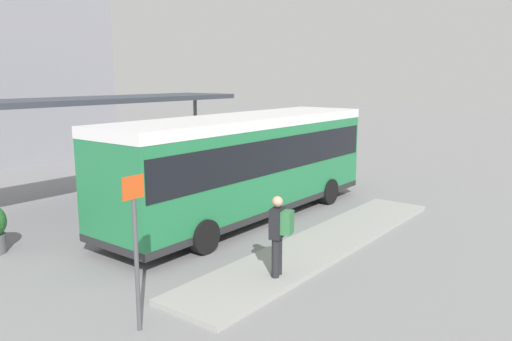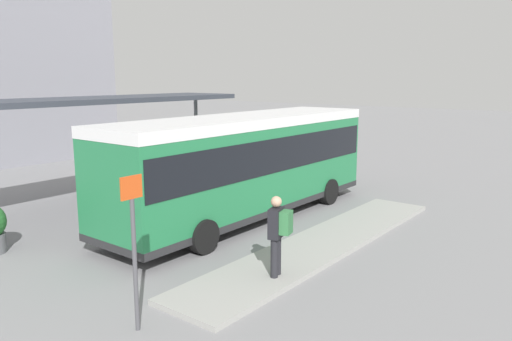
{
  "view_description": "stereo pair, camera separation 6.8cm",
  "coord_description": "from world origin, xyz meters",
  "px_view_note": "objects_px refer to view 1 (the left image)",
  "views": [
    {
      "loc": [
        -11.96,
        -9.66,
        4.43
      ],
      "look_at": [
        0.52,
        0.0,
        1.47
      ],
      "focal_mm": 35.0,
      "sensor_mm": 36.0,
      "label": 1
    },
    {
      "loc": [
        -11.91,
        -9.71,
        4.43
      ],
      "look_at": [
        0.52,
        0.0,
        1.47
      ],
      "focal_mm": 35.0,
      "sensor_mm": 36.0,
      "label": 2
    }
  ],
  "objects_px": {
    "pedestrian_waiting": "(279,231)",
    "bicycle_orange": "(302,159)",
    "platform_sign": "(136,246)",
    "bicycle_red": "(275,156)",
    "bicycle_green": "(289,158)",
    "bicycle_blue": "(315,161)",
    "city_bus": "(246,159)"
  },
  "relations": [
    {
      "from": "bicycle_blue",
      "to": "bicycle_green",
      "type": "bearing_deg",
      "value": 177.05
    },
    {
      "from": "bicycle_blue",
      "to": "bicycle_orange",
      "type": "xyz_separation_m",
      "value": [
        -0.03,
        0.77,
        0.03
      ]
    },
    {
      "from": "city_bus",
      "to": "bicycle_orange",
      "type": "bearing_deg",
      "value": 21.85
    },
    {
      "from": "bicycle_green",
      "to": "platform_sign",
      "type": "bearing_deg",
      "value": -62.61
    },
    {
      "from": "bicycle_orange",
      "to": "bicycle_green",
      "type": "relative_size",
      "value": 1.03
    },
    {
      "from": "pedestrian_waiting",
      "to": "platform_sign",
      "type": "xyz_separation_m",
      "value": [
        -3.29,
        0.71,
        0.41
      ]
    },
    {
      "from": "city_bus",
      "to": "pedestrian_waiting",
      "type": "relative_size",
      "value": 5.75
    },
    {
      "from": "bicycle_orange",
      "to": "bicycle_blue",
      "type": "bearing_deg",
      "value": 1.6
    },
    {
      "from": "bicycle_orange",
      "to": "bicycle_red",
      "type": "bearing_deg",
      "value": -174.73
    },
    {
      "from": "pedestrian_waiting",
      "to": "platform_sign",
      "type": "distance_m",
      "value": 3.39
    },
    {
      "from": "bicycle_orange",
      "to": "platform_sign",
      "type": "height_order",
      "value": "platform_sign"
    },
    {
      "from": "pedestrian_waiting",
      "to": "bicycle_green",
      "type": "height_order",
      "value": "pedestrian_waiting"
    },
    {
      "from": "city_bus",
      "to": "bicycle_orange",
      "type": "xyz_separation_m",
      "value": [
        8.95,
        3.63,
        -1.53
      ]
    },
    {
      "from": "pedestrian_waiting",
      "to": "bicycle_red",
      "type": "relative_size",
      "value": 1.03
    },
    {
      "from": "pedestrian_waiting",
      "to": "bicycle_red",
      "type": "height_order",
      "value": "pedestrian_waiting"
    },
    {
      "from": "platform_sign",
      "to": "bicycle_red",
      "type": "bearing_deg",
      "value": 27.72
    },
    {
      "from": "pedestrian_waiting",
      "to": "bicycle_red",
      "type": "bearing_deg",
      "value": -69.85
    },
    {
      "from": "bicycle_orange",
      "to": "platform_sign",
      "type": "distance_m",
      "value": 17.09
    },
    {
      "from": "bicycle_blue",
      "to": "platform_sign",
      "type": "relative_size",
      "value": 0.56
    },
    {
      "from": "city_bus",
      "to": "bicycle_orange",
      "type": "height_order",
      "value": "city_bus"
    },
    {
      "from": "bicycle_red",
      "to": "platform_sign",
      "type": "relative_size",
      "value": 0.63
    },
    {
      "from": "bicycle_blue",
      "to": "bicycle_red",
      "type": "relative_size",
      "value": 0.9
    },
    {
      "from": "bicycle_blue",
      "to": "bicycle_orange",
      "type": "distance_m",
      "value": 0.77
    },
    {
      "from": "bicycle_blue",
      "to": "bicycle_red",
      "type": "height_order",
      "value": "bicycle_red"
    },
    {
      "from": "bicycle_green",
      "to": "bicycle_red",
      "type": "xyz_separation_m",
      "value": [
        -0.14,
        0.77,
        0.02
      ]
    },
    {
      "from": "pedestrian_waiting",
      "to": "bicycle_green",
      "type": "xyz_separation_m",
      "value": [
        12.4,
        8.11,
        -0.79
      ]
    },
    {
      "from": "city_bus",
      "to": "bicycle_green",
      "type": "bearing_deg",
      "value": 25.99
    },
    {
      "from": "pedestrian_waiting",
      "to": "bicycle_orange",
      "type": "height_order",
      "value": "pedestrian_waiting"
    },
    {
      "from": "bicycle_orange",
      "to": "bicycle_red",
      "type": "distance_m",
      "value": 1.55
    },
    {
      "from": "pedestrian_waiting",
      "to": "bicycle_blue",
      "type": "relative_size",
      "value": 1.14
    },
    {
      "from": "bicycle_red",
      "to": "bicycle_green",
      "type": "bearing_deg",
      "value": 17.63
    },
    {
      "from": "bicycle_orange",
      "to": "bicycle_green",
      "type": "xyz_separation_m",
      "value": [
        -0.01,
        0.77,
        -0.01
      ]
    }
  ]
}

